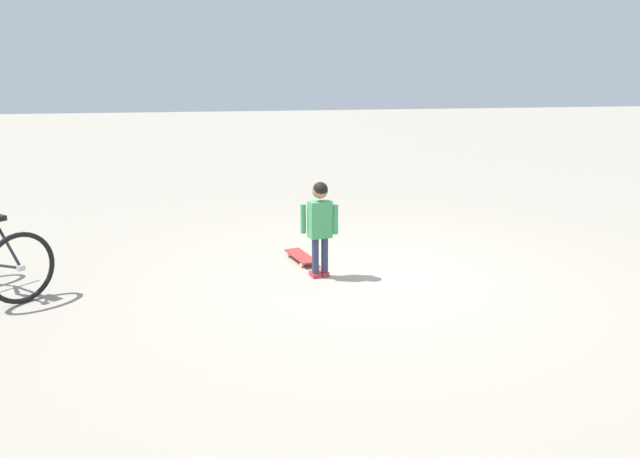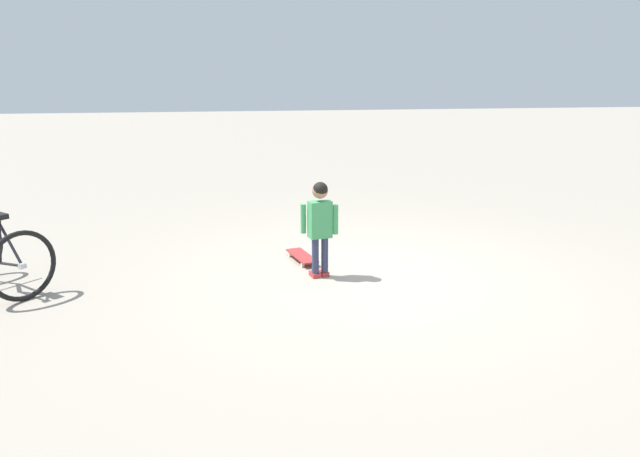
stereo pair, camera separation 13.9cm
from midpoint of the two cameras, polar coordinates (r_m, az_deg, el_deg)
name	(u,v)px [view 1 (the left image)]	position (r m, az deg, el deg)	size (l,w,h in m)	color
ground_plane	(371,277)	(6.84, 4.17, -4.46)	(50.00, 50.00, 0.00)	#9E9384
child_person	(320,219)	(6.63, -0.60, 0.89)	(0.22, 0.40, 1.06)	#2D3351
skateboard	(301,256)	(7.34, -2.31, -2.58)	(0.64, 0.33, 0.07)	#B22D2D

